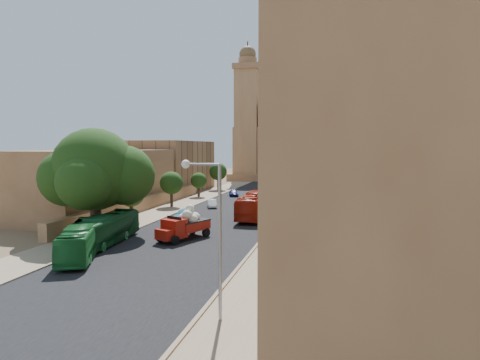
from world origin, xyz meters
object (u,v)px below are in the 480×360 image
at_px(pedestrian_b, 270,290).
at_px(bus_cream_east, 283,199).
at_px(bus_green_south, 82,240).
at_px(pedestrian_c, 301,216).
at_px(street_tree_d, 218,172).
at_px(car_white_a, 212,203).
at_px(church, 285,144).
at_px(bus_red_east, 255,205).
at_px(car_cream, 251,209).
at_px(car_blue_a, 184,214).
at_px(red_truck, 184,224).
at_px(olive_pickup, 277,205).
at_px(street_tree_b, 171,183).
at_px(car_blue_b, 263,183).
at_px(street_tree_a, 131,193).
at_px(car_white_b, 265,197).
at_px(car_dkblue, 234,193).
at_px(ficus_tree, 95,172).
at_px(street_tree_c, 199,181).
at_px(streetlamp, 211,220).
at_px(pedestrian_a, 285,216).
at_px(bus_green_north, 106,229).

bearing_deg(pedestrian_b, bus_cream_east, 18.81).
relative_size(bus_green_south, pedestrian_c, 5.15).
relative_size(street_tree_d, car_white_a, 1.59).
xyz_separation_m(church, bus_red_east, (4.00, -61.01, -7.94)).
bearing_deg(car_cream, car_blue_a, 68.99).
relative_size(red_truck, pedestrian_c, 3.24).
xyz_separation_m(olive_pickup, car_white_a, (-9.96, 2.32, -0.41)).
relative_size(street_tree_b, car_blue_b, 1.22).
height_order(street_tree_a, car_white_b, street_tree_a).
bearing_deg(olive_pickup, car_blue_a, -140.46).
bearing_deg(bus_cream_east, car_dkblue, -73.63).
xyz_separation_m(street_tree_b, car_blue_b, (7.66, 33.50, -2.80)).
height_order(ficus_tree, street_tree_d, ficus_tree).
bearing_deg(olive_pickup, street_tree_c, 139.55).
bearing_deg(car_blue_b, street_tree_d, -128.36).
xyz_separation_m(streetlamp, car_white_a, (-11.59, 36.60, -4.62)).
bearing_deg(car_cream, bus_green_south, 93.58).
relative_size(street_tree_c, bus_red_east, 0.38).
height_order(bus_cream_east, car_blue_b, bus_cream_east).
relative_size(car_white_b, car_blue_b, 0.73).
relative_size(red_truck, olive_pickup, 1.15).
height_order(car_white_a, pedestrian_c, pedestrian_c).
distance_m(ficus_tree, street_tree_c, 32.19).
distance_m(street_tree_d, bus_cream_east, 28.61).
relative_size(street_tree_d, bus_red_east, 0.49).
bearing_deg(red_truck, car_blue_a, 111.49).
bearing_deg(pedestrian_a, car_white_b, -65.09).
bearing_deg(car_white_b, red_truck, 107.56).
xyz_separation_m(car_dkblue, pedestrian_c, (14.10, -23.70, 0.36)).
relative_size(pedestrian_b, pedestrian_c, 0.90).
relative_size(ficus_tree, car_cream, 2.42).
distance_m(street_tree_a, streetlamp, 29.89).
bearing_deg(bus_green_north, ficus_tree, 128.83).
height_order(street_tree_b, street_tree_d, street_tree_d).
bearing_deg(car_cream, bus_red_east, 135.33).
bearing_deg(pedestrian_c, pedestrian_a, -112.91).
xyz_separation_m(streetlamp, pedestrian_c, (2.21, 26.69, -4.28)).
bearing_deg(red_truck, pedestrian_b, -52.50).
bearing_deg(bus_green_south, ficus_tree, 89.82).
relative_size(bus_green_south, car_white_b, 3.01).
xyz_separation_m(bus_cream_east, car_blue_b, (-8.84, 32.76, -0.77)).
height_order(streetlamp, bus_green_south, streetlamp).
bearing_deg(street_tree_d, bus_green_south, -85.69).
height_order(street_tree_a, pedestrian_b, street_tree_a).
relative_size(car_white_a, car_blue_b, 0.82).
height_order(ficus_tree, car_blue_b, ficus_tree).
distance_m(bus_green_south, car_dkblue, 41.51).
bearing_deg(street_tree_b, church, 79.62).
xyz_separation_m(bus_cream_east, car_white_b, (-4.17, 9.48, -0.94)).
bearing_deg(pedestrian_a, street_tree_c, -41.22).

